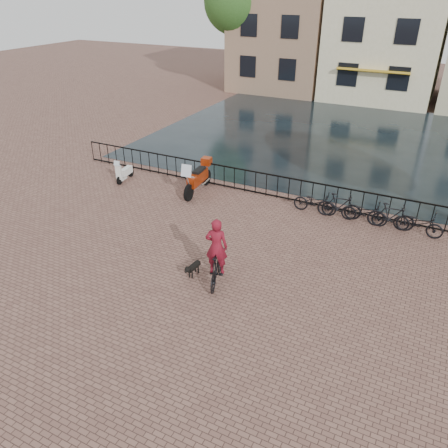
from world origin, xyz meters
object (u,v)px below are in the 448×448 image
at_px(motorcycle, 198,175).
at_px(cyclist, 217,255).
at_px(scooter, 124,168).
at_px(dog, 194,268).

bearing_deg(motorcycle, cyclist, -59.67).
height_order(cyclist, scooter, cyclist).
height_order(dog, scooter, scooter).
height_order(cyclist, dog, cyclist).
relative_size(dog, motorcycle, 0.32).
xyz_separation_m(cyclist, scooter, (-7.39, 5.07, -0.37)).
height_order(cyclist, motorcycle, cyclist).
relative_size(cyclist, scooter, 1.95).
bearing_deg(scooter, motorcycle, -1.70).
bearing_deg(cyclist, scooter, -51.03).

